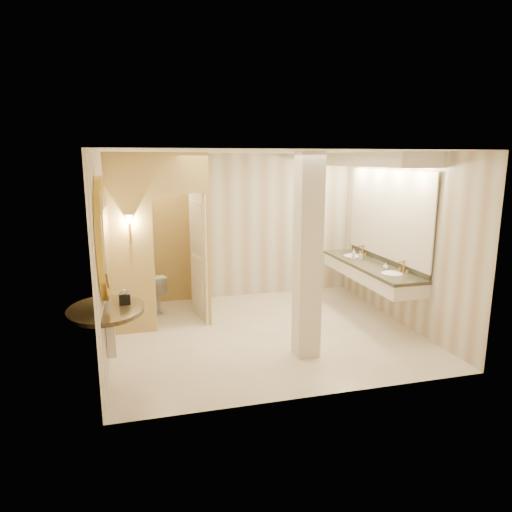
{
  "coord_description": "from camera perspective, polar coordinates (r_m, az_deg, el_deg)",
  "views": [
    {
      "loc": [
        -1.81,
        -6.34,
        2.61
      ],
      "look_at": [
        -0.1,
        0.2,
        1.16
      ],
      "focal_mm": 32.0,
      "sensor_mm": 36.0,
      "label": 1
    }
  ],
  "objects": [
    {
      "name": "toilet_closet",
      "position": [
        7.45,
        -9.1,
        2.5
      ],
      "size": [
        1.5,
        1.55,
        2.7
      ],
      "color": "tan",
      "rests_on": "floor"
    },
    {
      "name": "ceiling",
      "position": [
        6.6,
        1.29,
        12.9
      ],
      "size": [
        4.5,
        4.5,
        0.0
      ],
      "primitive_type": "plane",
      "rotation": [
        3.14,
        0.0,
        0.0
      ],
      "color": "silver",
      "rests_on": "wall_back"
    },
    {
      "name": "toilet",
      "position": [
        8.14,
        -13.05,
        -4.42
      ],
      "size": [
        0.56,
        0.75,
        0.67
      ],
      "primitive_type": "imported",
      "rotation": [
        0.0,
        0.0,
        3.46
      ],
      "color": "white",
      "rests_on": "floor"
    },
    {
      "name": "console_shelf",
      "position": [
        5.59,
        -18.43,
        -1.52
      ],
      "size": [
        1.11,
        1.11,
        2.01
      ],
      "color": "black",
      "rests_on": "floor"
    },
    {
      "name": "floor",
      "position": [
        7.09,
        1.19,
        -9.48
      ],
      "size": [
        4.5,
        4.5,
        0.0
      ],
      "primitive_type": "plane",
      "color": "#F1E2D0",
      "rests_on": "ground"
    },
    {
      "name": "wall_left",
      "position": [
        6.48,
        -18.28,
        0.3
      ],
      "size": [
        0.02,
        4.0,
        2.7
      ],
      "primitive_type": "cube",
      "color": "beige",
      "rests_on": "floor"
    },
    {
      "name": "soap_bottle_c",
      "position": [
        8.16,
        12.11,
        0.24
      ],
      "size": [
        0.08,
        0.08,
        0.19
      ],
      "primitive_type": "imported",
      "rotation": [
        0.0,
        0.0,
        0.13
      ],
      "color": "#C6B28C",
      "rests_on": "vanity"
    },
    {
      "name": "tissue_box",
      "position": [
        5.79,
        -16.09,
        -5.11
      ],
      "size": [
        0.14,
        0.14,
        0.13
      ],
      "primitive_type": "cube",
      "rotation": [
        0.0,
        0.0,
        0.03
      ],
      "color": "black",
      "rests_on": "console_shelf"
    },
    {
      "name": "wall_front",
      "position": [
        4.87,
        7.68,
        -2.98
      ],
      "size": [
        4.5,
        0.02,
        2.7
      ],
      "primitive_type": "cube",
      "color": "beige",
      "rests_on": "floor"
    },
    {
      "name": "soap_bottle_a",
      "position": [
        8.23,
        12.92,
        0.08
      ],
      "size": [
        0.06,
        0.06,
        0.13
      ],
      "primitive_type": "imported",
      "rotation": [
        0.0,
        0.0,
        0.01
      ],
      "color": "beige",
      "rests_on": "vanity"
    },
    {
      "name": "wall_right",
      "position": [
        7.63,
        17.72,
        2.04
      ],
      "size": [
        0.02,
        4.0,
        2.7
      ],
      "primitive_type": "cube",
      "color": "beige",
      "rests_on": "floor"
    },
    {
      "name": "soap_bottle_b",
      "position": [
        7.54,
        15.89,
        -1.24
      ],
      "size": [
        0.08,
        0.08,
        0.11
      ],
      "primitive_type": "imported",
      "rotation": [
        0.0,
        0.0,
        -0.0
      ],
      "color": "silver",
      "rests_on": "vanity"
    },
    {
      "name": "pillar",
      "position": [
        5.97,
        6.48,
        -0.13
      ],
      "size": [
        0.31,
        0.31,
        2.7
      ],
      "primitive_type": "cube",
      "color": "silver",
      "rests_on": "floor"
    },
    {
      "name": "vanity",
      "position": [
        7.79,
        14.6,
        4.5
      ],
      "size": [
        0.75,
        2.68,
        2.09
      ],
      "color": "silver",
      "rests_on": "floor"
    },
    {
      "name": "wall_sconce",
      "position": [
        6.83,
        -15.56,
        4.29
      ],
      "size": [
        0.14,
        0.14,
        0.42
      ],
      "color": "#B58B3A",
      "rests_on": "toilet_closet"
    },
    {
      "name": "wall_back",
      "position": [
        8.63,
        -2.4,
        3.71
      ],
      "size": [
        4.5,
        0.02,
        2.7
      ],
      "primitive_type": "cube",
      "color": "beige",
      "rests_on": "floor"
    }
  ]
}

